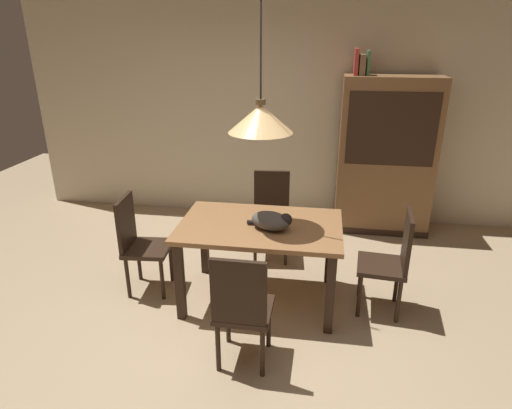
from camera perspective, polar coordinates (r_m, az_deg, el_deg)
ground at (r=3.67m, az=-2.65°, el=-16.91°), size 10.00×10.00×0.00m
back_wall at (r=5.55m, az=2.58°, el=12.97°), size 6.40×0.10×2.90m
dining_table at (r=3.78m, az=0.55°, el=-4.00°), size 1.40×0.90×0.75m
chair_far_back at (r=4.64m, az=2.02°, el=-0.87°), size 0.44×0.44×0.93m
chair_left_side at (r=4.14m, az=-15.17°, el=-4.57°), size 0.43×0.43×0.93m
chair_near_front at (r=3.10m, az=-1.88°, el=-13.26°), size 0.40×0.40×0.93m
chair_right_side at (r=3.86m, az=17.45°, el=-6.81°), size 0.44×0.44×0.93m
cat_sleeping at (r=3.62m, az=2.10°, el=-2.14°), size 0.41×0.32×0.16m
pendant_lamp at (r=3.47m, az=0.61°, el=11.28°), size 0.52×0.52×1.30m
hutch_bookcase at (r=5.37m, az=16.65°, el=5.65°), size 1.12×0.45×1.85m
book_red_tall at (r=5.15m, az=13.04°, el=17.83°), size 0.04×0.22×0.28m
book_brown_thick at (r=5.15m, az=13.78°, el=17.44°), size 0.06×0.24×0.22m
book_green_slim at (r=5.16m, az=14.51°, el=17.60°), size 0.03×0.20×0.26m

